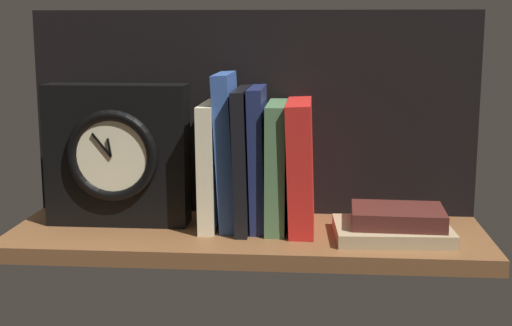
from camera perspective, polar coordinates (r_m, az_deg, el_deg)
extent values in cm
cube|color=brown|center=(116.23, -0.72, -5.90)|extent=(75.55, 24.99, 2.50)
cube|color=black|center=(124.10, -0.21, 3.93)|extent=(75.55, 1.20, 34.69)
cube|color=beige|center=(117.04, -3.58, -0.14)|extent=(2.66, 14.47, 20.01)
cube|color=#2D4C8E|center=(116.24, -2.22, 0.99)|extent=(3.83, 12.90, 24.83)
cube|color=black|center=(116.17, -0.97, 0.39)|extent=(2.63, 16.52, 22.38)
cube|color=#192147|center=(115.94, 0.20, 0.43)|extent=(2.93, 13.07, 22.63)
cube|color=#476B44|center=(115.97, 1.68, -0.19)|extent=(3.17, 14.96, 20.12)
cube|color=red|center=(115.80, 3.53, -0.15)|extent=(4.58, 16.90, 20.52)
cube|color=black|center=(119.62, -10.83, 0.64)|extent=(22.92, 5.96, 22.92)
torus|color=black|center=(116.35, -11.28, 0.54)|extent=(14.82, 1.82, 14.82)
cylinder|color=beige|center=(116.35, -11.28, 0.54)|extent=(11.96, 0.60, 11.96)
cube|color=black|center=(115.70, -11.48, 1.20)|extent=(0.74, 0.30, 2.94)
cube|color=black|center=(115.99, -12.08, 1.39)|extent=(3.15, 0.30, 3.85)
torus|color=black|center=(115.58, -11.38, 4.68)|extent=(2.44, 0.44, 2.44)
cube|color=#9E8966|center=(113.62, 10.67, -5.30)|extent=(18.10, 13.97, 2.02)
cube|color=#471E19|center=(113.36, 11.10, -4.14)|extent=(14.29, 11.00, 2.61)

